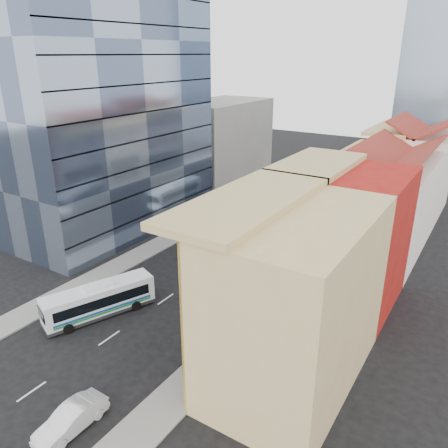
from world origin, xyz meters
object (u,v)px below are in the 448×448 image
Objects in this scene: shophouse_tan at (297,300)px; bus_left_far at (238,205)px; bus_right at (285,244)px; sedan_right at (71,419)px; bus_left_near at (99,300)px; sedan_left at (105,297)px; office_tower at (108,108)px.

shophouse_tan is 1.35× the size of bus_left_far.
shophouse_tan reaches higher than bus_right.
shophouse_tan is 1.39× the size of bus_right.
bus_right is (-8.50, 16.90, -4.38)m from shophouse_tan.
shophouse_tan is 15.67m from sedan_right.
bus_left_near is at bearing -95.97° from bus_right.
bus_left_far is 25.75m from sedan_left.
bus_left_near reaches higher than sedan_right.
shophouse_tan reaches higher than bus_left_far.
bus_right reaches higher than sedan_left.
sedan_right is at bearing -72.90° from bus_right.
shophouse_tan is at bearing -7.65° from sedan_left.
bus_left_far is 2.85× the size of sedan_left.
bus_left_near is at bearing -63.35° from sedan_left.
bus_left_near reaches higher than sedan_left.
shophouse_tan is 0.47× the size of office_tower.
office_tower is at bearing -154.27° from bus_right.
shophouse_tan is 1.47× the size of bus_left_near.
office_tower is 24.03m from sedan_left.
sedan_right is at bearing -28.62° from bus_left_near.
sedan_left is at bearing -100.96° from bus_right.
shophouse_tan reaches higher than sedan_left.
bus_left_far is 38.33m from sedan_right.
office_tower is 3.16× the size of bus_left_near.
sedan_left is (-1.16, 1.63, -0.90)m from bus_left_near.
bus_left_near is at bearing -82.78° from bus_left_far.
bus_left_near is 27.43m from bus_left_far.
shophouse_tan is 3.02× the size of sedan_right.
bus_right reaches higher than sedan_right.
bus_right is 28.52m from sedan_right.
bus_right is (11.00, -8.39, -0.05)m from bus_left_far.
bus_left_near is 0.94× the size of bus_right.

